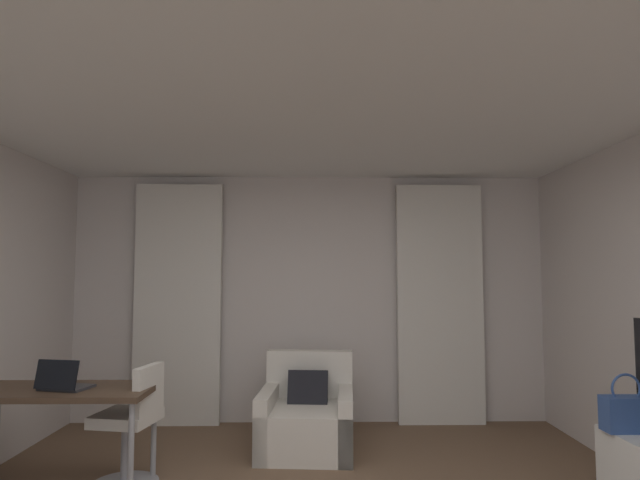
{
  "coord_description": "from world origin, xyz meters",
  "views": [
    {
      "loc": [
        0.04,
        -2.53,
        1.52
      ],
      "look_at": [
        0.09,
        1.46,
        1.81
      ],
      "focal_mm": 28.95,
      "sensor_mm": 36.0,
      "label": 1
    }
  ],
  "objects_px": {
    "desk": "(61,398)",
    "handbag_primary": "(627,412)",
    "laptop": "(63,383)",
    "armchair": "(307,419)",
    "desk_chair": "(131,433)"
  },
  "relations": [
    {
      "from": "desk",
      "to": "handbag_primary",
      "type": "xyz_separation_m",
      "value": [
        3.81,
        -0.41,
        -0.01
      ]
    },
    {
      "from": "laptop",
      "to": "handbag_primary",
      "type": "distance_m",
      "value": 3.79
    },
    {
      "from": "desk",
      "to": "laptop",
      "type": "relative_size",
      "value": 3.5
    },
    {
      "from": "desk",
      "to": "laptop",
      "type": "xyz_separation_m",
      "value": [
        0.04,
        -0.05,
        0.11
      ]
    },
    {
      "from": "armchair",
      "to": "handbag_primary",
      "type": "relative_size",
      "value": 2.41
    },
    {
      "from": "armchair",
      "to": "laptop",
      "type": "distance_m",
      "value": 2.02
    },
    {
      "from": "desk",
      "to": "laptop",
      "type": "height_order",
      "value": "laptop"
    },
    {
      "from": "armchair",
      "to": "handbag_primary",
      "type": "xyz_separation_m",
      "value": [
        2.07,
        -1.31,
        0.38
      ]
    },
    {
      "from": "armchair",
      "to": "desk_chair",
      "type": "relative_size",
      "value": 1.01
    },
    {
      "from": "desk_chair",
      "to": "laptop",
      "type": "relative_size",
      "value": 2.41
    },
    {
      "from": "armchair",
      "to": "desk_chair",
      "type": "height_order",
      "value": "desk_chair"
    },
    {
      "from": "desk_chair",
      "to": "laptop",
      "type": "xyz_separation_m",
      "value": [
        -0.43,
        -0.13,
        0.38
      ]
    },
    {
      "from": "desk",
      "to": "desk_chair",
      "type": "relative_size",
      "value": 1.45
    },
    {
      "from": "desk_chair",
      "to": "handbag_primary",
      "type": "height_order",
      "value": "handbag_primary"
    },
    {
      "from": "armchair",
      "to": "desk_chair",
      "type": "xyz_separation_m",
      "value": [
        -1.27,
        -0.82,
        0.12
      ]
    }
  ]
}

